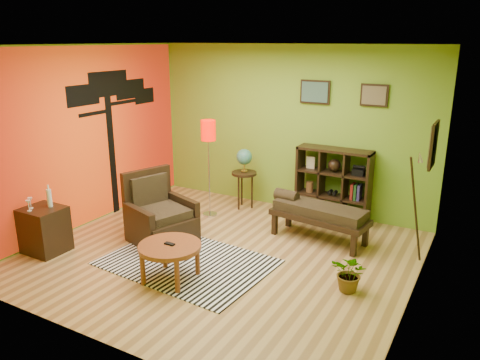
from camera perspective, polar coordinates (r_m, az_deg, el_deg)
The scene contains 11 objects.
ground at distance 6.58m, azimuth -2.33°, elevation -9.05°, with size 5.00×5.00×0.00m, color tan.
room_shell at distance 6.08m, azimuth -3.21°, elevation 6.65°, with size 5.04×4.54×2.82m.
zebra_rug at distance 6.39m, azimuth -6.44°, elevation -9.92°, with size 2.16×1.52×0.01m, color white.
coffee_table at distance 5.83m, azimuth -8.54°, elevation -8.38°, with size 0.77×0.77×0.49m.
armchair at distance 7.05m, azimuth -9.80°, elevation -4.76°, with size 1.06×1.05×1.02m.
side_cabinet at distance 7.09m, azimuth -22.71°, elevation -5.59°, with size 0.54×0.50×0.96m.
floor_lamp at distance 7.61m, azimuth -3.87°, elevation 4.99°, with size 0.24×0.24×1.62m.
globe_table at distance 8.08m, azimuth 0.52°, elevation 2.00°, with size 0.44×0.44×1.06m.
cube_shelf at distance 7.74m, azimuth 11.37°, elevation -0.58°, with size 1.20×0.35×1.20m.
bench at distance 6.98m, azimuth 9.37°, elevation -3.89°, with size 1.51×0.70×0.67m.
potted_plant at distance 5.77m, azimuth 13.30°, elevation -11.44°, with size 0.42×0.47×0.37m, color #26661E.
Camera 1 is at (3.12, -5.03, 2.87)m, focal length 35.00 mm.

